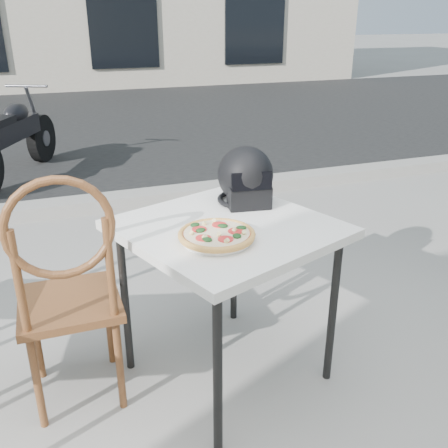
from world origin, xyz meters
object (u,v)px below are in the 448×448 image
object	(u,v)px
cafe_table_main	(228,239)
motorcycle	(14,140)
pizza	(217,234)
cafe_chair_main	(67,284)
helmet	(246,178)
plate	(217,239)

from	to	relation	value
cafe_table_main	motorcycle	world-z (taller)	motorcycle
cafe_table_main	pizza	size ratio (longest dim) A/B	2.63
cafe_table_main	pizza	bearing A→B (deg)	-124.48
cafe_table_main	cafe_chair_main	distance (m)	0.72
cafe_chair_main	pizza	bearing A→B (deg)	163.44
cafe_chair_main	helmet	bearing A→B (deg)	-166.86
plate	cafe_chair_main	xyz separation A→B (m)	(-0.60, 0.18, -0.19)
cafe_chair_main	cafe_table_main	bearing A→B (deg)	177.66
plate	helmet	bearing A→B (deg)	53.67
plate	pizza	distance (m)	0.02
pizza	motorcycle	bearing A→B (deg)	103.07
pizza	helmet	size ratio (longest dim) A/B	1.30
plate	motorcycle	bearing A→B (deg)	103.07
helmet	motorcycle	bearing A→B (deg)	116.74
pizza	helmet	xyz separation A→B (m)	(0.28, 0.39, 0.09)
pizza	motorcycle	world-z (taller)	motorcycle
plate	motorcycle	distance (m)	4.16
cafe_table_main	cafe_chair_main	xyz separation A→B (m)	(-0.71, 0.03, -0.11)
helmet	cafe_chair_main	xyz separation A→B (m)	(-0.89, -0.21, -0.30)
cafe_table_main	plate	xyz separation A→B (m)	(-0.10, -0.15, 0.08)
plate	pizza	world-z (taller)	pizza
helmet	pizza	bearing A→B (deg)	-118.09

